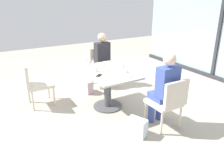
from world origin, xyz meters
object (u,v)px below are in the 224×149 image
(wine_glass_0, at_px, (123,66))
(wine_glass_4, at_px, (89,63))
(chair_far_right, at_px, (168,101))
(cell_phone_on_table, at_px, (99,75))
(person_far_left, at_px, (103,57))
(wine_glass_2, at_px, (104,63))
(handbag_1, at_px, (137,127))
(dining_table_main, at_px, (107,81))
(chair_front_left, at_px, (34,82))
(wine_glass_1, at_px, (126,71))
(wine_glass_5, at_px, (86,60))
(person_far_right, at_px, (164,86))
(handbag_0, at_px, (86,87))
(chair_far_left, at_px, (101,64))
(wine_glass_3, at_px, (93,62))
(coffee_cup, at_px, (96,70))

(wine_glass_0, height_order, wine_glass_4, same)
(chair_far_right, height_order, cell_phone_on_table, chair_far_right)
(person_far_left, distance_m, wine_glass_2, 1.06)
(handbag_1, bearing_deg, wine_glass_2, 154.32)
(dining_table_main, relative_size, cell_phone_on_table, 8.54)
(wine_glass_4, bearing_deg, handbag_1, 7.83)
(chair_front_left, height_order, wine_glass_1, wine_glass_1)
(wine_glass_0, height_order, wine_glass_5, same)
(chair_far_right, bearing_deg, person_far_right, -180.00)
(dining_table_main, bearing_deg, wine_glass_5, -158.35)
(handbag_0, bearing_deg, cell_phone_on_table, -24.14)
(wine_glass_1, height_order, wine_glass_5, same)
(chair_far_right, relative_size, handbag_0, 2.90)
(chair_far_right, relative_size, wine_glass_0, 4.70)
(chair_front_left, bearing_deg, wine_glass_1, 46.77)
(wine_glass_0, relative_size, wine_glass_4, 1.00)
(wine_glass_1, distance_m, cell_phone_on_table, 0.50)
(wine_glass_2, bearing_deg, handbag_0, -175.00)
(dining_table_main, distance_m, person_far_right, 1.13)
(wine_glass_4, bearing_deg, wine_glass_1, 26.04)
(wine_glass_1, distance_m, wine_glass_5, 1.02)
(wine_glass_0, height_order, handbag_0, wine_glass_0)
(chair_far_right, height_order, wine_glass_0, wine_glass_0)
(wine_glass_1, relative_size, wine_glass_5, 1.00)
(chair_front_left, xyz_separation_m, wine_glass_1, (1.22, 1.30, 0.37))
(handbag_0, bearing_deg, wine_glass_1, -6.18)
(chair_far_left, distance_m, wine_glass_3, 1.10)
(chair_front_left, distance_m, wine_glass_2, 1.39)
(wine_glass_0, bearing_deg, wine_glass_4, -136.19)
(chair_far_right, bearing_deg, handbag_1, -98.92)
(wine_glass_2, distance_m, coffee_cup, 0.20)
(chair_far_right, bearing_deg, wine_glass_0, -164.60)
(chair_front_left, xyz_separation_m, person_far_left, (-0.26, 1.65, 0.20))
(wine_glass_5, distance_m, handbag_1, 1.72)
(person_far_right, relative_size, coffee_cup, 14.00)
(handbag_1, bearing_deg, wine_glass_3, 160.31)
(coffee_cup, distance_m, handbag_1, 1.29)
(chair_far_right, distance_m, wine_glass_1, 0.84)
(chair_front_left, xyz_separation_m, wine_glass_3, (0.46, 1.03, 0.37))
(wine_glass_2, xyz_separation_m, coffee_cup, (0.02, -0.17, -0.09))
(wine_glass_0, bearing_deg, chair_front_left, -124.66)
(wine_glass_3, distance_m, coffee_cup, 0.24)
(cell_phone_on_table, height_order, handbag_1, cell_phone_on_table)
(person_far_right, bearing_deg, wine_glass_4, -151.16)
(chair_front_left, bearing_deg, chair_far_left, 102.78)
(wine_glass_1, height_order, wine_glass_3, same)
(chair_front_left, relative_size, person_far_left, 0.69)
(dining_table_main, distance_m, handbag_1, 1.12)
(dining_table_main, bearing_deg, cell_phone_on_table, -61.89)
(person_far_left, height_order, wine_glass_5, person_far_left)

